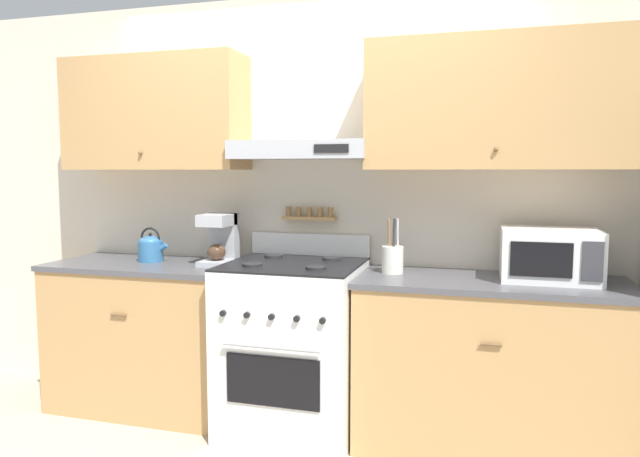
# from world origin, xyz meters

# --- Properties ---
(ground_plane) EXTENTS (16.00, 16.00, 0.00)m
(ground_plane) POSITION_xyz_m (0.00, 0.00, 0.00)
(ground_plane) COLOR #B2A38E
(wall_back) EXTENTS (5.20, 0.46, 2.55)m
(wall_back) POSITION_xyz_m (0.05, 0.59, 1.48)
(wall_back) COLOR beige
(wall_back) RESTS_ON ground_plane
(counter_left) EXTENTS (1.19, 0.63, 0.92)m
(counter_left) POSITION_xyz_m (-0.97, 0.32, 0.46)
(counter_left) COLOR tan
(counter_left) RESTS_ON ground_plane
(counter_right) EXTENTS (1.40, 0.63, 0.92)m
(counter_right) POSITION_xyz_m (1.08, 0.32, 0.46)
(counter_right) COLOR tan
(counter_right) RESTS_ON ground_plane
(stove_range) EXTENTS (0.75, 0.73, 1.10)m
(stove_range) POSITION_xyz_m (0.00, 0.27, 0.49)
(stove_range) COLOR white
(stove_range) RESTS_ON ground_plane
(tea_kettle) EXTENTS (0.20, 0.15, 0.22)m
(tea_kettle) POSITION_xyz_m (-0.98, 0.37, 1.01)
(tea_kettle) COLOR teal
(tea_kettle) RESTS_ON counter_left
(coffee_maker) EXTENTS (0.17, 0.26, 0.31)m
(coffee_maker) POSITION_xyz_m (-0.52, 0.40, 1.08)
(coffee_maker) COLOR #ADAFB5
(coffee_maker) RESTS_ON counter_left
(microwave) EXTENTS (0.48, 0.39, 0.27)m
(microwave) POSITION_xyz_m (1.37, 0.39, 1.06)
(microwave) COLOR white
(microwave) RESTS_ON counter_right
(utensil_crock) EXTENTS (0.12, 0.12, 0.31)m
(utensil_crock) POSITION_xyz_m (0.55, 0.37, 1.00)
(utensil_crock) COLOR silver
(utensil_crock) RESTS_ON counter_right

